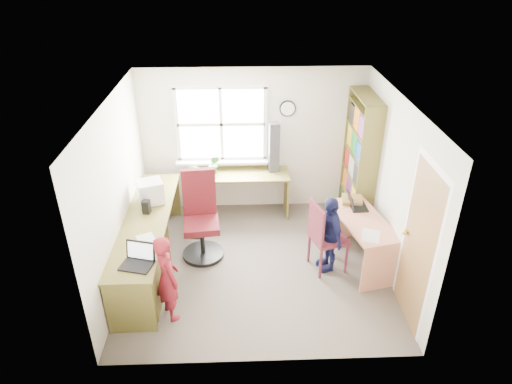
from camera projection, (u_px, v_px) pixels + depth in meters
room at (257, 186)px, 6.01m from camera, size 3.64×3.44×2.44m
l_desk at (158, 253)px, 6.00m from camera, size 2.38×2.95×0.75m
right_desk at (361, 231)px, 6.32m from camera, size 0.84×1.35×0.72m
bookshelf at (359, 164)px, 7.12m from camera, size 0.30×1.02×2.10m
swivel_chair at (201, 220)px, 6.52m from camera, size 0.66×0.66×1.29m
wooden_chair at (324, 235)px, 6.18m from camera, size 0.56×0.56×1.04m
crt_monitor at (150, 192)px, 6.48m from camera, size 0.43×0.41×0.34m
laptop_left at (138, 259)px, 5.31m from camera, size 0.42×0.38×0.25m
laptop_right at (355, 204)px, 6.48m from camera, size 0.27×0.32×0.22m
speaker_a at (146, 207)px, 6.27m from camera, size 0.11×0.11×0.20m
speaker_b at (157, 187)px, 6.78m from camera, size 0.10×0.10×0.18m
cd_tower at (274, 147)px, 7.28m from camera, size 0.19×0.17×0.82m
game_box at (352, 200)px, 6.63m from camera, size 0.33×0.33×0.06m
paper_a at (147, 240)px, 5.75m from camera, size 0.32×0.36×0.00m
paper_b at (371, 236)px, 5.87m from camera, size 0.31×0.37×0.00m
potted_plant at (214, 165)px, 7.30m from camera, size 0.21×0.19×0.32m
person_red at (167, 277)px, 5.38m from camera, size 0.45×0.50×1.15m
person_green at (196, 199)px, 7.03m from camera, size 0.43×0.55×1.12m
person_navy at (329, 234)px, 6.20m from camera, size 0.42×0.70×1.12m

